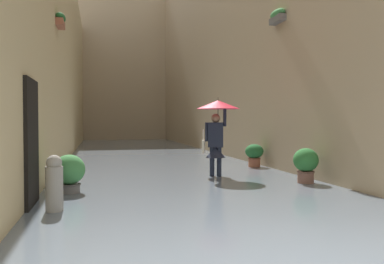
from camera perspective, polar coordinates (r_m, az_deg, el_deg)
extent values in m
plane|color=gray|center=(16.35, -6.70, -3.67)|extent=(65.94, 65.94, 0.00)
cube|color=slate|center=(16.35, -6.70, -3.49)|extent=(6.93, 32.38, 0.10)
cube|color=tan|center=(17.68, 6.55, 14.85)|extent=(1.80, 30.38, 11.11)
cube|color=#66605B|center=(11.57, 12.49, 15.89)|extent=(0.20, 0.70, 0.18)
ellipsoid|color=#428947|center=(11.62, 12.49, 16.65)|extent=(0.28, 0.76, 0.24)
cube|color=tan|center=(16.51, -20.79, 10.80)|extent=(1.80, 30.38, 8.34)
cube|color=black|center=(6.94, -22.64, -1.84)|extent=(0.08, 1.10, 2.20)
cube|color=#9E563D|center=(11.66, -18.84, 14.86)|extent=(0.20, 0.70, 0.18)
ellipsoid|color=#23602D|center=(11.70, -18.85, 15.62)|extent=(0.28, 0.76, 0.24)
cube|color=tan|center=(30.66, -9.95, 10.18)|extent=(9.73, 1.80, 12.16)
cube|color=#4C4233|center=(9.92, 2.97, -6.81)|extent=(0.18, 0.26, 0.10)
cylinder|color=#1E2333|center=(9.87, 2.98, -4.40)|extent=(0.15, 0.15, 0.74)
cube|color=#4C4233|center=(9.91, 4.02, -6.81)|extent=(0.18, 0.26, 0.10)
cylinder|color=#1E2333|center=(9.86, 4.02, -4.40)|extent=(0.15, 0.15, 0.74)
cube|color=#1E2333|center=(9.82, 3.51, -0.42)|extent=(0.43, 0.33, 0.63)
cone|color=#1E2333|center=(9.84, 3.50, -2.95)|extent=(0.64, 0.64, 0.28)
sphere|color=#8C664C|center=(9.81, 3.51, 2.05)|extent=(0.23, 0.23, 0.23)
cylinder|color=#1E2333|center=(9.81, 4.86, 2.11)|extent=(0.11, 0.11, 0.44)
cylinder|color=#1E2333|center=(9.83, 2.17, 0.02)|extent=(0.11, 0.11, 0.48)
cylinder|color=black|center=(9.81, 3.86, 2.74)|extent=(0.02, 0.02, 0.45)
cone|color=red|center=(9.82, 3.87, 4.06)|extent=(1.11, 1.11, 0.22)
cylinder|color=black|center=(9.82, 3.87, 4.87)|extent=(0.01, 0.01, 0.08)
cube|color=beige|center=(9.83, 1.69, -2.14)|extent=(0.15, 0.28, 0.32)
torus|color=beige|center=(9.81, 1.69, -0.51)|extent=(0.12, 0.29, 0.30)
cylinder|color=brown|center=(9.19, 16.41, -6.74)|extent=(0.36, 0.36, 0.35)
torus|color=brown|center=(9.17, 16.42, -5.64)|extent=(0.40, 0.40, 0.04)
ellipsoid|color=#2D7033|center=(9.14, 16.43, -3.98)|extent=(0.56, 0.56, 0.54)
cylinder|color=#9E563D|center=(12.06, 9.17, -4.70)|extent=(0.36, 0.36, 0.36)
torus|color=brown|center=(12.04, 9.17, -3.85)|extent=(0.40, 0.40, 0.04)
ellipsoid|color=#23602D|center=(12.02, 9.18, -2.82)|extent=(0.56, 0.56, 0.43)
cylinder|color=#66605B|center=(8.02, -17.66, -8.31)|extent=(0.41, 0.41, 0.26)
torus|color=#56524E|center=(7.99, -17.67, -7.38)|extent=(0.45, 0.45, 0.04)
ellipsoid|color=#428947|center=(7.95, -17.69, -5.30)|extent=(0.62, 0.62, 0.58)
cylinder|color=gray|center=(6.45, -19.64, -8.34)|extent=(0.27, 0.27, 0.80)
sphere|color=gray|center=(6.38, -19.67, -4.28)|extent=(0.24, 0.24, 0.24)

